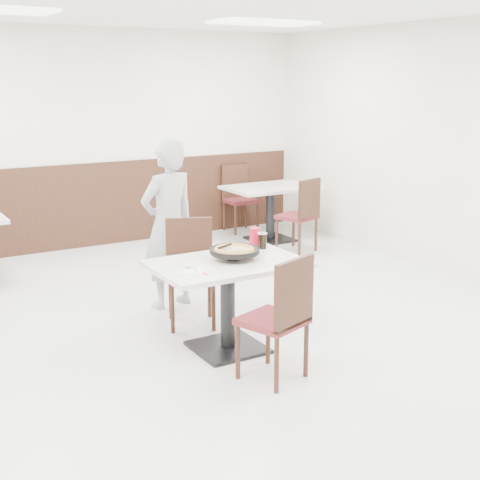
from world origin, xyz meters
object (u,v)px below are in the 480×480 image
chair_far (191,274)px  bg_chair_right_far (241,199)px  pizza_pan (235,254)px  side_plate (192,273)px  main_table (228,306)px  cola_glass (262,241)px  chair_near (272,317)px  pizza (234,252)px  bg_table_right (270,213)px  diner_person (168,224)px  bg_chair_right_near (297,215)px  red_cup (255,237)px

chair_far → bg_chair_right_far: size_ratio=1.00×
pizza_pan → side_plate: size_ratio=1.84×
main_table → cola_glass: cola_glass is taller
main_table → chair_near: chair_near is taller
chair_far → side_plate: 0.95m
main_table → pizza: pizza is taller
pizza → bg_table_right: 3.75m
diner_person → bg_chair_right_near: bearing=-165.8°
chair_far → pizza: bearing=120.4°
chair_near → bg_chair_right_near: 3.76m
pizza_pan → bg_chair_right_near: 3.23m
cola_glass → red_cup: (-0.00, 0.12, 0.02)m
main_table → pizza_pan: pizza_pan is taller
chair_far → pizza_pan: size_ratio=2.97×
pizza_pan → pizza: (-0.00, 0.00, 0.02)m
cola_glass → bg_table_right: cola_glass is taller
pizza → side_plate: bearing=-157.7°
main_table → bg_chair_right_far: (2.30, 3.66, 0.10)m
red_cup → chair_near: bearing=-114.8°
diner_person → red_cup: bearing=103.0°
chair_far → diner_person: bearing=-72.9°
pizza_pan → bg_table_right: bearing=52.3°
chair_far → bg_chair_right_near: bearing=-122.1°
chair_near → chair_far: size_ratio=1.00×
side_plate → cola_glass: cola_glass is taller
pizza_pan → bg_table_right: 3.75m
side_plate → bg_table_right: bearing=48.7°
cola_glass → bg_chair_right_far: (1.83, 3.46, -0.34)m
chair_far → cola_glass: bearing=158.6°
pizza → bg_chair_right_near: bg_chair_right_near is taller
pizza_pan → pizza: bearing=168.2°
chair_far → bg_chair_right_near: size_ratio=1.00×
pizza → bg_chair_right_near: size_ratio=0.33×
pizza_pan → red_cup: 0.47m
cola_glass → diner_person: 1.10m
side_plate → bg_chair_right_near: 3.71m
pizza_pan → side_plate: (-0.48, -0.20, -0.03)m
bg_table_right → red_cup: bearing=-125.6°
cola_glass → bg_chair_right_far: bearing=62.0°
bg_table_right → chair_far: bearing=-135.4°
chair_far → bg_table_right: 3.33m
side_plate → bg_chair_right_near: bearing=42.3°
diner_person → bg_chair_right_near: diner_person is taller
chair_far → bg_table_right: size_ratio=0.79×
diner_person → bg_chair_right_near: (2.29, 1.11, -0.34)m
bg_table_right → bg_chair_right_near: 0.66m
pizza → bg_chair_right_far: bearing=58.6°
chair_near → diner_person: size_ratio=0.58×
side_plate → bg_chair_right_far: (2.69, 3.82, -0.28)m
chair_far → pizza_pan: (0.09, -0.62, 0.32)m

